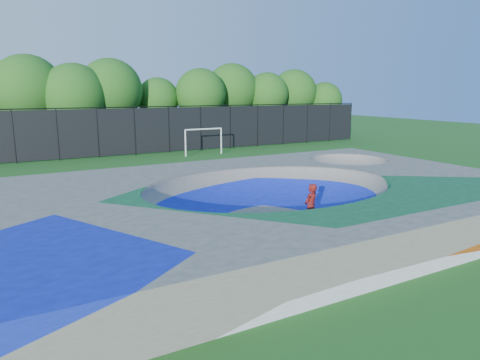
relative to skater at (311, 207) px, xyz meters
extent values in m
plane|color=#1C5718|center=(-0.43, 2.07, -0.92)|extent=(120.00, 120.00, 0.00)
cube|color=gray|center=(-0.43, 2.07, -0.17)|extent=(22.00, 14.00, 1.50)
imported|color=red|center=(0.00, 0.00, 0.00)|extent=(0.78, 0.63, 1.85)
cube|color=black|center=(0.00, 0.00, -0.90)|extent=(0.80, 0.34, 0.05)
cylinder|color=white|center=(2.95, 20.24, 0.17)|extent=(0.12, 0.12, 2.18)
cylinder|color=white|center=(6.23, 20.24, 0.17)|extent=(0.12, 0.12, 2.18)
cylinder|color=white|center=(4.59, 20.24, 1.26)|extent=(3.27, 0.12, 0.12)
cylinder|color=black|center=(-9.43, 23.07, 1.08)|extent=(0.09, 0.09, 4.00)
cylinder|color=black|center=(-6.43, 23.07, 1.08)|extent=(0.09, 0.09, 4.00)
cylinder|color=black|center=(-3.43, 23.07, 1.08)|extent=(0.09, 0.09, 4.00)
cylinder|color=black|center=(-0.43, 23.07, 1.08)|extent=(0.09, 0.09, 4.00)
cylinder|color=black|center=(2.57, 23.07, 1.08)|extent=(0.09, 0.09, 4.00)
cylinder|color=black|center=(5.57, 23.07, 1.08)|extent=(0.09, 0.09, 4.00)
cylinder|color=black|center=(8.57, 23.07, 1.08)|extent=(0.09, 0.09, 4.00)
cylinder|color=black|center=(11.57, 23.07, 1.08)|extent=(0.09, 0.09, 4.00)
cylinder|color=black|center=(14.57, 23.07, 1.08)|extent=(0.09, 0.09, 4.00)
cylinder|color=black|center=(17.57, 23.07, 1.08)|extent=(0.09, 0.09, 4.00)
cylinder|color=black|center=(20.57, 23.07, 1.08)|extent=(0.09, 0.09, 4.00)
cylinder|color=black|center=(23.57, 23.07, 1.08)|extent=(0.09, 0.09, 4.00)
cube|color=black|center=(-0.43, 23.07, 1.08)|extent=(48.00, 0.03, 3.80)
cylinder|color=black|center=(-0.43, 23.07, 3.08)|extent=(48.00, 0.08, 0.08)
cylinder|color=#4E3327|center=(-7.88, 28.86, 0.66)|extent=(0.44, 0.44, 3.16)
sphere|color=#215917|center=(-7.88, 28.86, 4.48)|extent=(5.96, 5.96, 5.96)
cylinder|color=#4E3327|center=(-4.35, 27.54, 0.47)|extent=(0.44, 0.44, 2.79)
sphere|color=#215917|center=(-4.35, 27.54, 3.96)|extent=(5.60, 5.60, 5.60)
cylinder|color=#4E3327|center=(-1.06, 28.35, 0.69)|extent=(0.44, 0.44, 3.23)
sphere|color=#215917|center=(-1.06, 28.35, 4.46)|extent=(5.75, 5.75, 5.75)
cylinder|color=#4E3327|center=(3.70, 29.17, 0.58)|extent=(0.44, 0.44, 3.01)
sphere|color=#215917|center=(3.70, 29.17, 3.64)|extent=(4.14, 4.14, 4.14)
cylinder|color=#4E3327|center=(7.63, 27.64, 0.63)|extent=(0.44, 0.44, 3.11)
sphere|color=#215917|center=(7.63, 27.64, 4.09)|extent=(5.06, 5.06, 5.06)
cylinder|color=#4E3327|center=(11.94, 29.05, 0.73)|extent=(0.44, 0.44, 3.32)
sphere|color=#215917|center=(11.94, 29.05, 4.49)|extent=(5.60, 5.60, 5.60)
cylinder|color=#4E3327|center=(15.54, 27.68, 0.69)|extent=(0.44, 0.44, 3.22)
sphere|color=#215917|center=(15.54, 27.68, 4.04)|extent=(4.66, 4.66, 4.66)
cylinder|color=#4E3327|center=(19.61, 28.36, 0.64)|extent=(0.44, 0.44, 3.13)
sphere|color=#215917|center=(19.61, 28.36, 4.18)|extent=(5.27, 5.27, 5.27)
cylinder|color=#4E3327|center=(23.02, 27.02, 0.44)|extent=(0.44, 0.44, 2.72)
sphere|color=#215917|center=(23.02, 27.02, 3.34)|extent=(4.11, 4.11, 4.11)
camera|label=1|loc=(-10.01, -12.53, 4.37)|focal=32.00mm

